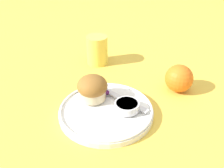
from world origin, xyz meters
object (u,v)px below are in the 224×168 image
butter_knife (120,98)px  muffin (92,88)px  juice_glass (97,50)px  orange_fruit (179,78)px

butter_knife → muffin: bearing=-137.3°
muffin → butter_knife: 0.08m
juice_glass → butter_knife: bearing=-44.6°
butter_knife → juice_glass: 0.25m
muffin → orange_fruit: (0.17, 0.17, -0.01)m
orange_fruit → juice_glass: size_ratio=0.82×
muffin → orange_fruit: muffin is taller
muffin → orange_fruit: bearing=45.1°
muffin → butter_knife: (0.06, 0.03, -0.03)m
butter_knife → juice_glass: bearing=148.8°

